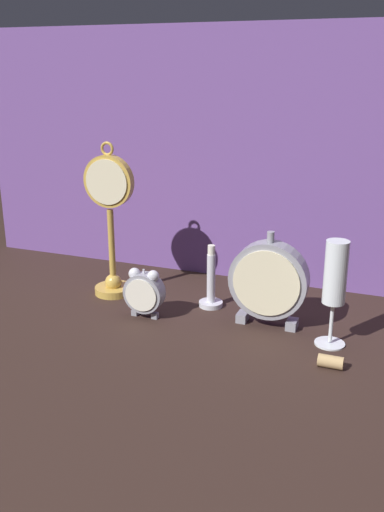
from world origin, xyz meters
name	(u,v)px	position (x,y,z in m)	size (l,w,h in m)	color
ground_plane	(177,331)	(0.00, 0.00, 0.00)	(4.00, 4.00, 0.00)	black
fabric_backdrop_drape	(231,157)	(0.00, 0.33, 0.29)	(1.30, 0.01, 0.57)	#6B478E
pocket_watch_on_stand	(111,225)	(-0.21, 0.12, 0.16)	(0.11, 0.08, 0.34)	gold
alarm_clock_twin_bell	(144,291)	(-0.09, 0.04, 0.06)	(0.08, 0.03, 0.10)	gray
mantel_clock_silver	(268,281)	(0.15, 0.09, 0.09)	(0.15, 0.04, 0.19)	gray
champagne_flute	(335,281)	(0.28, 0.05, 0.12)	(0.06, 0.06, 0.20)	silver
brass_candlestick	(211,287)	(0.02, 0.14, 0.04)	(0.05, 0.05, 0.13)	silver
wine_cork	(331,362)	(0.29, -0.04, 0.01)	(0.02, 0.02, 0.04)	tan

